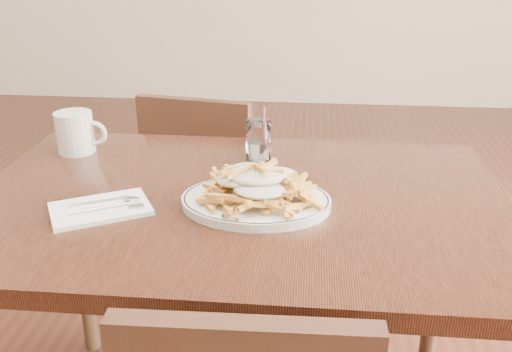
# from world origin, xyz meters

# --- Properties ---
(table) EXTENTS (1.20, 0.80, 0.75)m
(table) POSITION_xyz_m (0.00, 0.00, 0.67)
(table) COLOR black
(table) RESTS_ON ground
(chair_far) EXTENTS (0.44, 0.44, 0.81)m
(chair_far) POSITION_xyz_m (-0.20, 0.66, 0.46)
(chair_far) COLOR black
(chair_far) RESTS_ON ground
(fries_plate) EXTENTS (0.36, 0.32, 0.02)m
(fries_plate) POSITION_xyz_m (0.05, -0.05, 0.76)
(fries_plate) COLOR silver
(fries_plate) RESTS_ON table
(loaded_fries) EXTENTS (0.26, 0.22, 0.07)m
(loaded_fries) POSITION_xyz_m (0.05, -0.05, 0.81)
(loaded_fries) COLOR gold
(loaded_fries) RESTS_ON fries_plate
(napkin) EXTENTS (0.24, 0.21, 0.01)m
(napkin) POSITION_xyz_m (-0.28, -0.10, 0.76)
(napkin) COLOR white
(napkin) RESTS_ON table
(cutlery) EXTENTS (0.16, 0.13, 0.01)m
(cutlery) POSITION_xyz_m (-0.28, -0.10, 0.76)
(cutlery) COLOR silver
(cutlery) RESTS_ON napkin
(water_glass) EXTENTS (0.06, 0.06, 0.14)m
(water_glass) POSITION_xyz_m (0.02, 0.23, 0.80)
(water_glass) COLOR white
(water_glass) RESTS_ON table
(coffee_mug) EXTENTS (0.14, 0.10, 0.11)m
(coffee_mug) POSITION_xyz_m (-0.46, 0.24, 0.80)
(coffee_mug) COLOR silver
(coffee_mug) RESTS_ON table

